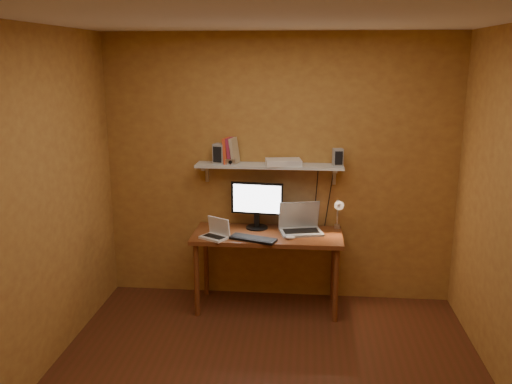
# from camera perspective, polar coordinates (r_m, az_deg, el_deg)

# --- Properties ---
(room) EXTENTS (3.44, 3.24, 2.64)m
(room) POSITION_cam_1_polar(r_m,az_deg,el_deg) (3.72, 1.15, -2.54)
(room) COLOR #532415
(room) RESTS_ON ground
(desk) EXTENTS (1.40, 0.60, 0.75)m
(desk) POSITION_cam_1_polar(r_m,az_deg,el_deg) (5.14, 1.22, -5.29)
(desk) COLOR brown
(desk) RESTS_ON ground
(wall_shelf) EXTENTS (1.40, 0.25, 0.21)m
(wall_shelf) POSITION_cam_1_polar(r_m,az_deg,el_deg) (5.14, 1.42, 2.75)
(wall_shelf) COLOR silver
(wall_shelf) RESTS_ON room
(monitor) EXTENTS (0.50, 0.23, 0.45)m
(monitor) POSITION_cam_1_polar(r_m,az_deg,el_deg) (5.19, 0.09, -1.16)
(monitor) COLOR black
(monitor) RESTS_ON desk
(laptop) EXTENTS (0.44, 0.36, 0.28)m
(laptop) POSITION_cam_1_polar(r_m,az_deg,el_deg) (5.16, 4.66, -3.37)
(laptop) COLOR #999CA1
(laptop) RESTS_ON desk
(netbook) EXTENTS (0.29, 0.27, 0.19)m
(netbook) POSITION_cam_1_polar(r_m,az_deg,el_deg) (4.99, -4.20, -4.25)
(netbook) COLOR white
(netbook) RESTS_ON desk
(keyboard) EXTENTS (0.45, 0.28, 0.02)m
(keyboard) POSITION_cam_1_polar(r_m,az_deg,el_deg) (4.93, -0.32, -4.95)
(keyboard) COLOR black
(keyboard) RESTS_ON desk
(mouse) EXTENTS (0.09, 0.07, 0.03)m
(mouse) POSITION_cam_1_polar(r_m,az_deg,el_deg) (4.96, 3.65, -4.79)
(mouse) COLOR white
(mouse) RESTS_ON desk
(desk_lamp) EXTENTS (0.09, 0.23, 0.38)m
(desk_lamp) POSITION_cam_1_polar(r_m,az_deg,el_deg) (5.17, 8.66, -1.92)
(desk_lamp) COLOR silver
(desk_lamp) RESTS_ON desk
(speaker_left) EXTENTS (0.13, 0.13, 0.19)m
(speaker_left) POSITION_cam_1_polar(r_m,az_deg,el_deg) (5.18, -3.83, 4.05)
(speaker_left) COLOR #999CA1
(speaker_left) RESTS_ON wall_shelf
(speaker_right) EXTENTS (0.10, 0.10, 0.16)m
(speaker_right) POSITION_cam_1_polar(r_m,az_deg,el_deg) (5.12, 8.60, 3.64)
(speaker_right) COLOR #999CA1
(speaker_right) RESTS_ON wall_shelf
(books) EXTENTS (0.16, 0.18, 0.25)m
(books) POSITION_cam_1_polar(r_m,az_deg,el_deg) (5.17, -2.67, 4.37)
(books) COLOR #E34C25
(books) RESTS_ON wall_shelf
(shelf_camera) EXTENTS (0.09, 0.04, 0.06)m
(shelf_camera) POSITION_cam_1_polar(r_m,az_deg,el_deg) (5.12, -2.70, 3.18)
(shelf_camera) COLOR silver
(shelf_camera) RESTS_ON wall_shelf
(router) EXTENTS (0.36, 0.27, 0.05)m
(router) POSITION_cam_1_polar(r_m,az_deg,el_deg) (5.11, 2.90, 3.16)
(router) COLOR white
(router) RESTS_ON wall_shelf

